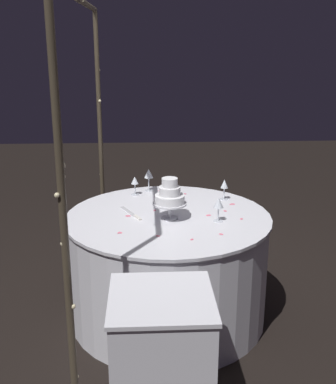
% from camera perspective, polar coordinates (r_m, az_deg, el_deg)
% --- Properties ---
extents(ground_plane, '(12.00, 12.00, 0.00)m').
position_cam_1_polar(ground_plane, '(3.53, 0.00, -14.17)').
color(ground_plane, black).
extents(decorative_arch, '(2.03, 0.06, 2.08)m').
position_cam_1_polar(decorative_arch, '(3.06, -9.68, 8.02)').
color(decorative_arch, '#473D2D').
rests_on(decorative_arch, ground).
extents(main_table, '(1.35, 1.35, 0.74)m').
position_cam_1_polar(main_table, '(3.35, 0.00, -8.74)').
color(main_table, white).
rests_on(main_table, ground).
extents(side_table, '(0.48, 0.48, 0.75)m').
position_cam_1_polar(side_table, '(2.44, -0.75, -19.77)').
color(side_table, white).
rests_on(side_table, ground).
extents(tiered_cake, '(0.22, 0.22, 0.27)m').
position_cam_1_polar(tiered_cake, '(3.09, 0.19, -0.44)').
color(tiered_cake, silver).
rests_on(tiered_cake, main_table).
extents(wine_glass_0, '(0.06, 0.06, 0.15)m').
position_cam_1_polar(wine_glass_0, '(3.51, 6.62, 0.81)').
color(wine_glass_0, silver).
rests_on(wine_glass_0, main_table).
extents(wine_glass_1, '(0.06, 0.06, 0.16)m').
position_cam_1_polar(wine_glass_1, '(3.08, 5.95, -1.37)').
color(wine_glass_1, silver).
rests_on(wine_glass_1, main_table).
extents(wine_glass_2, '(0.07, 0.07, 0.17)m').
position_cam_1_polar(wine_glass_2, '(3.69, -2.28, 2.09)').
color(wine_glass_2, silver).
rests_on(wine_glass_2, main_table).
extents(wine_glass_3, '(0.06, 0.06, 0.14)m').
position_cam_1_polar(wine_glass_3, '(3.60, -3.92, 1.22)').
color(wine_glass_3, silver).
rests_on(wine_glass_3, main_table).
extents(cake_knife, '(0.27, 0.15, 0.01)m').
position_cam_1_polar(cake_knife, '(3.22, -4.23, -2.59)').
color(cake_knife, silver).
rests_on(cake_knife, main_table).
extents(rose_petal_0, '(0.03, 0.03, 0.00)m').
position_cam_1_polar(rose_petal_0, '(3.64, 2.03, -0.21)').
color(rose_petal_0, '#EA6B84').
rests_on(rose_petal_0, main_table).
extents(rose_petal_1, '(0.03, 0.04, 0.00)m').
position_cam_1_polar(rose_petal_1, '(3.20, -4.70, -2.79)').
color(rose_petal_1, '#EA6B84').
rests_on(rose_petal_1, main_table).
extents(rose_petal_2, '(0.04, 0.03, 0.00)m').
position_cam_1_polar(rose_petal_2, '(2.93, -5.62, -4.76)').
color(rose_petal_2, '#EA6B84').
rests_on(rose_petal_2, main_table).
extents(rose_petal_3, '(0.03, 0.03, 0.00)m').
position_cam_1_polar(rose_petal_3, '(3.29, -1.56, -2.15)').
color(rose_petal_3, '#EA6B84').
rests_on(rose_petal_3, main_table).
extents(rose_petal_4, '(0.03, 0.02, 0.00)m').
position_cam_1_polar(rose_petal_4, '(3.65, -0.89, -0.18)').
color(rose_petal_4, '#EA6B84').
rests_on(rose_petal_4, main_table).
extents(rose_petal_5, '(0.03, 0.03, 0.00)m').
position_cam_1_polar(rose_petal_5, '(2.87, -1.19, -5.16)').
color(rose_petal_5, '#EA6B84').
rests_on(rose_petal_5, main_table).
extents(rose_petal_6, '(0.02, 0.03, 0.00)m').
position_cam_1_polar(rose_petal_6, '(3.71, -0.99, 0.14)').
color(rose_petal_6, '#EA6B84').
rests_on(rose_petal_6, main_table).
extents(rose_petal_7, '(0.03, 0.03, 0.00)m').
position_cam_1_polar(rose_petal_7, '(3.30, 6.72, -2.22)').
color(rose_petal_7, '#EA6B84').
rests_on(rose_petal_7, main_table).
extents(rose_petal_8, '(0.03, 0.04, 0.00)m').
position_cam_1_polar(rose_petal_8, '(3.21, 4.77, -2.73)').
color(rose_petal_8, '#EA6B84').
rests_on(rose_petal_8, main_table).
extents(rose_petal_9, '(0.03, 0.04, 0.00)m').
position_cam_1_polar(rose_petal_9, '(2.91, 6.24, -4.93)').
color(rose_petal_9, '#EA6B84').
rests_on(rose_petal_9, main_table).
extents(rose_petal_10, '(0.04, 0.04, 0.00)m').
position_cam_1_polar(rose_petal_10, '(3.44, 7.46, -1.43)').
color(rose_petal_10, '#EA6B84').
rests_on(rose_petal_10, main_table).
extents(rose_petal_11, '(0.03, 0.03, 0.00)m').
position_cam_1_polar(rose_petal_11, '(2.83, 2.82, -5.57)').
color(rose_petal_11, '#EA6B84').
rests_on(rose_petal_11, main_table).
extents(rose_petal_12, '(0.03, 0.03, 0.00)m').
position_cam_1_polar(rose_petal_12, '(2.93, -5.76, -4.78)').
color(rose_petal_12, '#EA6B84').
rests_on(rose_petal_12, main_table).
extents(rose_petal_13, '(0.03, 0.03, 0.00)m').
position_cam_1_polar(rose_petal_13, '(3.17, 8.61, -3.13)').
color(rose_petal_13, '#EA6B84').
rests_on(rose_petal_13, main_table).
extents(rose_petal_14, '(0.03, 0.04, 0.00)m').
position_cam_1_polar(rose_petal_14, '(3.44, 7.58, -1.41)').
color(rose_petal_14, '#EA6B84').
rests_on(rose_petal_14, main_table).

